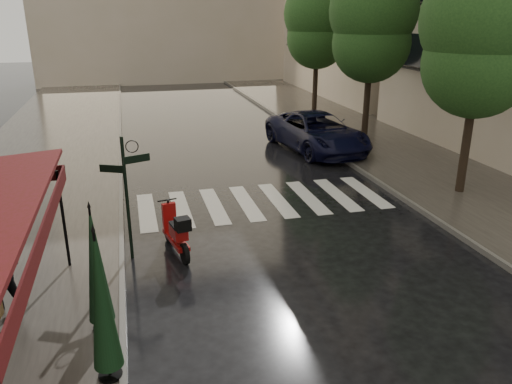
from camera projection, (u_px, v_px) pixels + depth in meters
name	position (u px, v px, depth m)	size (l,w,h in m)	color
ground	(197.00, 317.00, 10.03)	(120.00, 120.00, 0.00)	black
sidewalk_near	(42.00, 165.00, 19.88)	(6.00, 60.00, 0.12)	#38332D
sidewalk_far	(378.00, 142.00, 23.36)	(5.50, 60.00, 0.12)	#38332D
curb_near	(121.00, 159.00, 20.59)	(0.12, 60.00, 0.16)	#595651
curb_far	(322.00, 146.00, 22.69)	(0.12, 60.00, 0.16)	#595651
crosswalk	(262.00, 201.00, 16.19)	(7.85, 3.20, 0.01)	silver
signpost	(126.00, 189.00, 11.86)	(1.17, 0.29, 3.10)	black
tree_near	(483.00, 29.00, 15.04)	(3.80, 3.80, 7.99)	black
tree_mid	(373.00, 17.00, 21.30)	(3.80, 3.80, 8.34)	black
tree_far	(318.00, 19.00, 27.77)	(3.80, 3.80, 8.16)	black
pedestrian_terrace	(1.00, 270.00, 9.97)	(0.79, 0.61, 1.62)	black
scooter	(176.00, 233.00, 12.52)	(0.70, 1.86, 1.23)	black
parked_car	(317.00, 132.00, 21.99)	(2.73, 5.91, 1.64)	black
parasol_front	(102.00, 300.00, 7.74)	(0.48, 0.48, 2.68)	black
parasol_back	(96.00, 265.00, 9.01)	(0.47, 0.47, 2.54)	black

